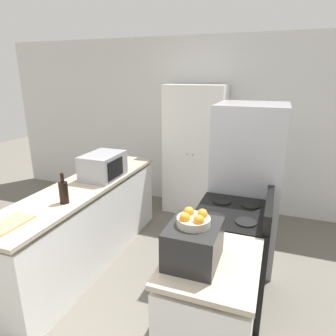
{
  "coord_description": "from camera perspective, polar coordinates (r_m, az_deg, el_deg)",
  "views": [
    {
      "loc": [
        1.11,
        -1.18,
        2.05
      ],
      "look_at": [
        0.0,
        1.83,
        1.05
      ],
      "focal_mm": 32.0,
      "sensor_mm": 36.0,
      "label": 1
    }
  ],
  "objects": [
    {
      "name": "pantry_cabinet",
      "position": [
        4.52,
        5.07,
        3.33
      ],
      "size": [
        0.87,
        0.51,
        1.92
      ],
      "color": "white",
      "rests_on": "ground_plane"
    },
    {
      "name": "wine_bottle",
      "position": [
        2.91,
        -19.26,
        -4.31
      ],
      "size": [
        0.08,
        0.08,
        0.29
      ],
      "color": "black",
      "rests_on": "counter_left"
    },
    {
      "name": "wall_back",
      "position": [
        4.72,
        6.48,
        8.11
      ],
      "size": [
        7.0,
        0.06,
        2.6
      ],
      "color": "silver",
      "rests_on": "ground_plane"
    },
    {
      "name": "microwave",
      "position": [
        3.48,
        -12.24,
        0.39
      ],
      "size": [
        0.37,
        0.51,
        0.28
      ],
      "color": "#939399",
      "rests_on": "counter_left"
    },
    {
      "name": "stove",
      "position": [
        2.9,
        11.71,
        -16.15
      ],
      "size": [
        0.66,
        0.73,
        1.08
      ],
      "color": "black",
      "rests_on": "ground_plane"
    },
    {
      "name": "counter_right",
      "position": [
        2.33,
        7.82,
        -26.54
      ],
      "size": [
        0.6,
        0.75,
        0.92
      ],
      "color": "silver",
      "rests_on": "ground_plane"
    },
    {
      "name": "counter_left",
      "position": [
        3.54,
        -15.38,
        -10.34
      ],
      "size": [
        0.6,
        2.46,
        0.92
      ],
      "color": "silver",
      "rests_on": "ground_plane"
    },
    {
      "name": "cutting_board",
      "position": [
        2.7,
        -28.28,
        -9.51
      ],
      "size": [
        0.21,
        0.39,
        0.02
      ],
      "color": "tan",
      "rests_on": "counter_left"
    },
    {
      "name": "fruit_bowl",
      "position": [
        1.86,
        4.89,
        -9.74
      ],
      "size": [
        0.21,
        0.21,
        0.1
      ],
      "color": "#B2A893",
      "rests_on": "toaster_oven"
    },
    {
      "name": "refrigerator",
      "position": [
        3.39,
        14.71,
        -3.33
      ],
      "size": [
        0.73,
        0.71,
        1.78
      ],
      "color": "#A3A3A8",
      "rests_on": "ground_plane"
    },
    {
      "name": "toaster_oven",
      "position": [
        1.94,
        4.81,
        -14.17
      ],
      "size": [
        0.33,
        0.37,
        0.25
      ],
      "color": "black",
      "rests_on": "counter_right"
    }
  ]
}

